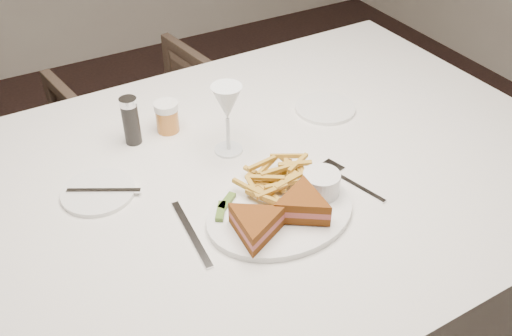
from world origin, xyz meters
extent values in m
cube|color=silver|center=(0.36, 0.24, 0.38)|extent=(1.62, 1.10, 0.75)
imported|color=#4E3C30|center=(0.44, 1.22, 0.30)|extent=(0.65, 0.62, 0.59)
ellipsoid|color=white|center=(0.36, 0.08, 0.76)|extent=(0.32, 0.26, 0.01)
cube|color=silver|center=(0.18, 0.12, 0.75)|extent=(0.03, 0.21, 0.00)
cylinder|color=white|center=(0.05, 0.34, 0.76)|extent=(0.16, 0.16, 0.01)
cylinder|color=white|center=(0.68, 0.38, 0.76)|extent=(0.16, 0.16, 0.01)
cylinder|color=black|center=(0.19, 0.49, 0.81)|extent=(0.04, 0.04, 0.12)
cylinder|color=#BB702C|center=(0.28, 0.49, 0.79)|extent=(0.06, 0.06, 0.08)
cube|color=#486924|center=(0.27, 0.16, 0.77)|extent=(0.05, 0.05, 0.01)
cube|color=#486924|center=(0.25, 0.14, 0.77)|extent=(0.04, 0.05, 0.01)
cylinder|color=white|center=(0.47, 0.09, 0.79)|extent=(0.08, 0.08, 0.05)
camera|label=1|loc=(-0.11, -0.66, 1.55)|focal=40.00mm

